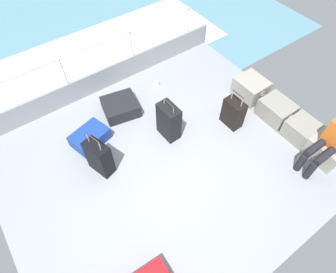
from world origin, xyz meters
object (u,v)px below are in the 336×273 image
at_px(passenger_seated, 331,141).
at_px(suitcase_1, 169,121).
at_px(cargo_crate_3, 327,149).
at_px(suitcase_2, 99,158).
at_px(cargo_crate_0, 250,88).
at_px(suitcase_3, 233,113).
at_px(cargo_crate_2, 304,132).
at_px(cargo_crate_1, 276,110).
at_px(suitcase_4, 121,107).
at_px(suitcase_0, 90,137).
at_px(paper_cup, 158,83).

distance_m(passenger_seated, suitcase_1, 2.52).
xyz_separation_m(cargo_crate_3, suitcase_1, (-1.89, -1.83, 0.15)).
bearing_deg(suitcase_2, cargo_crate_0, 86.43).
bearing_deg(suitcase_3, suitcase_2, -102.21).
height_order(cargo_crate_0, cargo_crate_2, cargo_crate_0).
relative_size(cargo_crate_1, passenger_seated, 0.56).
relative_size(cargo_crate_0, cargo_crate_2, 0.97).
relative_size(suitcase_3, suitcase_4, 1.03).
xyz_separation_m(suitcase_0, suitcase_2, (0.60, -0.09, 0.20)).
bearing_deg(cargo_crate_2, suitcase_2, -115.29).
bearing_deg(suitcase_2, suitcase_4, 136.07).
bearing_deg(cargo_crate_1, suitcase_0, -115.82).
xyz_separation_m(passenger_seated, paper_cup, (-3.04, -1.10, -0.51)).
relative_size(suitcase_0, suitcase_3, 0.93).
distance_m(suitcase_1, suitcase_2, 1.29).
relative_size(cargo_crate_3, suitcase_3, 0.76).
bearing_deg(suitcase_1, paper_cup, 154.62).
xyz_separation_m(suitcase_2, suitcase_4, (-0.90, 0.87, -0.19)).
distance_m(cargo_crate_0, suitcase_3, 0.84).
relative_size(cargo_crate_1, cargo_crate_3, 1.06).
relative_size(cargo_crate_1, suitcase_2, 0.71).
bearing_deg(passenger_seated, paper_cup, -160.07).
bearing_deg(cargo_crate_3, suitcase_1, -135.97).
xyz_separation_m(cargo_crate_0, suitcase_4, (-1.10, -2.26, -0.07)).
xyz_separation_m(cargo_crate_2, suitcase_4, (-2.37, -2.25, -0.04)).
relative_size(suitcase_0, suitcase_1, 0.88).
distance_m(suitcase_1, paper_cup, 1.30).
height_order(cargo_crate_1, suitcase_4, cargo_crate_1).
xyz_separation_m(cargo_crate_1, suitcase_2, (-0.86, -3.11, 0.14)).
bearing_deg(cargo_crate_0, suitcase_2, -93.57).
distance_m(passenger_seated, paper_cup, 3.27).
bearing_deg(cargo_crate_0, paper_cup, -134.98).
xyz_separation_m(suitcase_1, suitcase_4, (-0.95, -0.42, -0.21)).
bearing_deg(suitcase_0, suitcase_4, 111.01).
height_order(suitcase_2, paper_cup, suitcase_2).
distance_m(suitcase_1, suitcase_3, 1.16).
relative_size(passenger_seated, suitcase_0, 1.56).
bearing_deg(suitcase_1, cargo_crate_2, 52.13).
xyz_separation_m(cargo_crate_1, suitcase_0, (-1.46, -3.02, -0.06)).
bearing_deg(paper_cup, suitcase_1, -25.38).
height_order(passenger_seated, suitcase_4, passenger_seated).
bearing_deg(suitcase_2, cargo_crate_1, 74.52).
height_order(cargo_crate_3, suitcase_1, suitcase_1).
height_order(suitcase_3, suitcase_4, suitcase_3).
relative_size(suitcase_4, paper_cup, 7.21).
xyz_separation_m(cargo_crate_2, paper_cup, (-2.57, -1.28, -0.12)).
distance_m(suitcase_2, suitcase_4, 1.26).
xyz_separation_m(cargo_crate_1, passenger_seated, (1.08, -0.18, 0.39)).
distance_m(cargo_crate_3, suitcase_1, 2.63).
xyz_separation_m(suitcase_4, paper_cup, (-0.20, 0.97, -0.08)).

